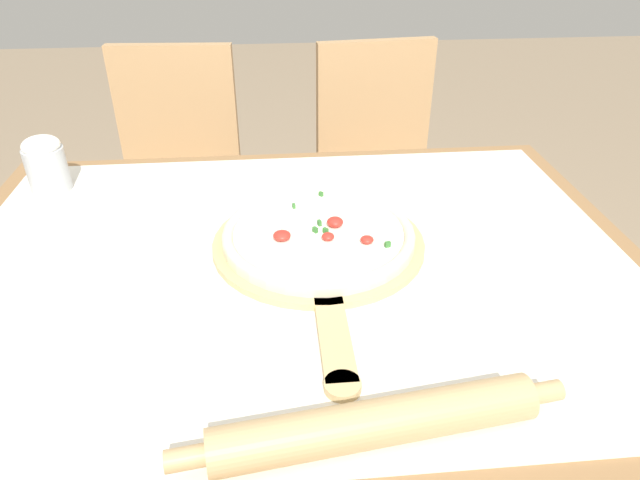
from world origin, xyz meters
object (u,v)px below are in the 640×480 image
at_px(rolling_pin, 375,423).
at_px(chair_right, 379,165).
at_px(pizza_peel, 319,248).
at_px(pizza, 319,234).
at_px(chair_left, 178,173).
at_px(flour_cup, 46,163).

relative_size(rolling_pin, chair_right, 0.53).
relative_size(pizza_peel, pizza, 1.64).
relative_size(pizza, rolling_pin, 0.73).
bearing_deg(chair_left, pizza_peel, -62.19).
bearing_deg(chair_left, pizza, -61.69).
bearing_deg(chair_left, flour_cup, -104.73).
distance_m(pizza_peel, flour_cup, 0.63).
relative_size(pizza_peel, chair_left, 0.63).
height_order(rolling_pin, chair_right, chair_right).
distance_m(pizza_peel, chair_right, 0.91).
xyz_separation_m(pizza_peel, rolling_pin, (0.03, -0.42, 0.02)).
bearing_deg(chair_right, chair_left, 173.72).
xyz_separation_m(chair_right, flour_cup, (-0.83, -0.54, 0.28)).
relative_size(chair_right, flour_cup, 7.46).
relative_size(pizza_peel, flour_cup, 4.70).
xyz_separation_m(chair_left, chair_right, (0.65, -0.00, 0.00)).
relative_size(chair_left, chair_right, 1.00).
relative_size(pizza, flour_cup, 2.86).
bearing_deg(rolling_pin, chair_left, 107.89).
bearing_deg(pizza, flour_cup, 153.25).
bearing_deg(pizza, pizza_peel, -90.10).
bearing_deg(pizza_peel, chair_left, 114.28).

